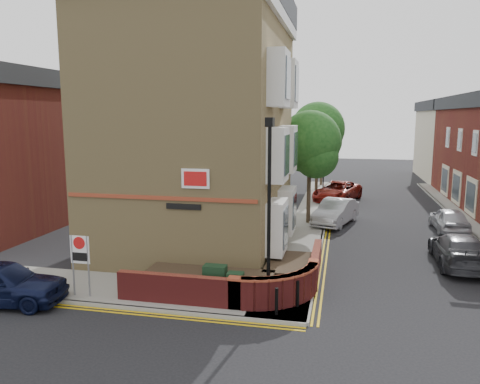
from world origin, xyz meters
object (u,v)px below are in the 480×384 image
utility_cabinet_large (215,282)px  silver_car_near (335,212)px  lamppost (269,211)px  zone_sign (80,254)px  navy_hatchback (0,283)px

utility_cabinet_large → silver_car_near: size_ratio=0.26×
lamppost → zone_sign: bearing=-173.9°
lamppost → silver_car_near: lamppost is taller
utility_cabinet_large → lamppost: bearing=-3.0°
lamppost → utility_cabinet_large: lamppost is taller
lamppost → utility_cabinet_large: 3.24m
lamppost → zone_sign: 6.85m
zone_sign → navy_hatchback: zone_sign is taller
lamppost → utility_cabinet_large: size_ratio=5.25×
zone_sign → silver_car_near: zone_sign is taller
lamppost → navy_hatchback: (-9.11, -1.70, -2.58)m
navy_hatchback → silver_car_near: size_ratio=0.98×
lamppost → navy_hatchback: lamppost is taller
utility_cabinet_large → navy_hatchback: bearing=-166.0°
utility_cabinet_large → silver_car_near: bearing=73.4°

